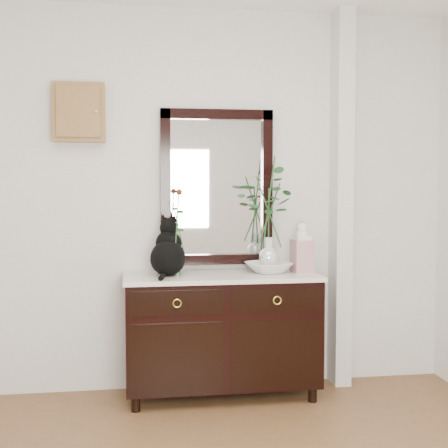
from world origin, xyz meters
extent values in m
cube|color=silver|center=(0.00, 1.98, 1.35)|extent=(3.60, 0.04, 2.70)
cube|color=silver|center=(1.00, 1.90, 1.35)|extent=(0.12, 0.20, 2.70)
cube|color=black|center=(0.10, 1.73, 0.46)|extent=(1.30, 0.50, 0.82)
cube|color=beige|center=(0.10, 1.73, 0.83)|extent=(1.33, 0.52, 0.03)
cube|color=black|center=(0.10, 1.97, 1.44)|extent=(0.80, 0.06, 1.10)
cube|color=white|center=(0.10, 1.98, 1.44)|extent=(0.66, 0.01, 0.96)
cube|color=brown|center=(-0.85, 1.94, 1.95)|extent=(0.35, 0.10, 0.40)
imported|color=silver|center=(0.43, 1.76, 0.89)|extent=(0.38, 0.38, 0.07)
camera|label=1|loc=(-0.52, -2.43, 1.46)|focal=50.00mm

